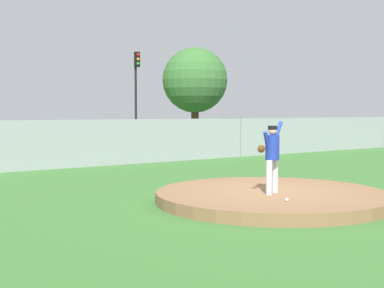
% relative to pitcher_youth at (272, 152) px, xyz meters
% --- Properties ---
extents(ground_plane, '(80.00, 80.00, 0.00)m').
position_rel_pitcher_youth_xyz_m(ground_plane, '(0.26, 6.26, -1.23)').
color(ground_plane, '#386B2D').
extents(asphalt_strip, '(44.00, 7.00, 0.01)m').
position_rel_pitcher_youth_xyz_m(asphalt_strip, '(0.26, 14.76, -1.23)').
color(asphalt_strip, '#2B2B2D').
rests_on(asphalt_strip, ground_plane).
extents(pitchers_mound, '(5.51, 5.51, 0.26)m').
position_rel_pitcher_youth_xyz_m(pitchers_mound, '(0.26, 0.26, -1.10)').
color(pitchers_mound, brown).
rests_on(pitchers_mound, ground_plane).
extents(pitcher_youth, '(0.79, 0.32, 1.67)m').
position_rel_pitcher_youth_xyz_m(pitcher_youth, '(0.00, 0.00, 0.00)').
color(pitcher_youth, silver).
rests_on(pitcher_youth, pitchers_mound).
extents(baseball, '(0.07, 0.07, 0.07)m').
position_rel_pitcher_youth_xyz_m(baseball, '(-0.49, -0.94, -0.93)').
color(baseball, white).
rests_on(baseball, pitchers_mound).
extents(chainlink_fence, '(39.12, 0.07, 1.96)m').
position_rel_pitcher_youth_xyz_m(chainlink_fence, '(0.26, 10.26, -0.30)').
color(chainlink_fence, gray).
rests_on(chainlink_fence, ground_plane).
extents(parked_car_champagne, '(2.08, 4.09, 1.79)m').
position_rel_pitcher_youth_xyz_m(parked_car_champagne, '(12.06, 14.39, -0.39)').
color(parked_car_champagne, tan).
rests_on(parked_car_champagne, ground_plane).
extents(parked_car_burgundy, '(1.93, 4.31, 1.61)m').
position_rel_pitcher_youth_xyz_m(parked_car_burgundy, '(5.98, 14.91, -0.46)').
color(parked_car_burgundy, maroon).
rests_on(parked_car_burgundy, ground_plane).
extents(parked_car_silver, '(2.01, 4.80, 1.71)m').
position_rel_pitcher_youth_xyz_m(parked_car_silver, '(0.70, 14.93, -0.41)').
color(parked_car_silver, '#B7BABF').
rests_on(parked_car_silver, ground_plane).
extents(traffic_cone_orange, '(0.40, 0.40, 0.55)m').
position_rel_pitcher_youth_xyz_m(traffic_cone_orange, '(-1.17, 15.65, -0.97)').
color(traffic_cone_orange, orange).
rests_on(traffic_cone_orange, asphalt_strip).
extents(traffic_light_far, '(0.28, 0.46, 5.76)m').
position_rel_pitcher_youth_xyz_m(traffic_light_far, '(7.27, 18.82, 2.64)').
color(traffic_light_far, black).
rests_on(traffic_light_far, ground_plane).
extents(tree_bushy_near, '(4.66, 4.66, 6.78)m').
position_rel_pitcher_youth_xyz_m(tree_bushy_near, '(13.64, 21.53, 3.20)').
color(tree_bushy_near, '#4C331E').
rests_on(tree_bushy_near, ground_plane).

